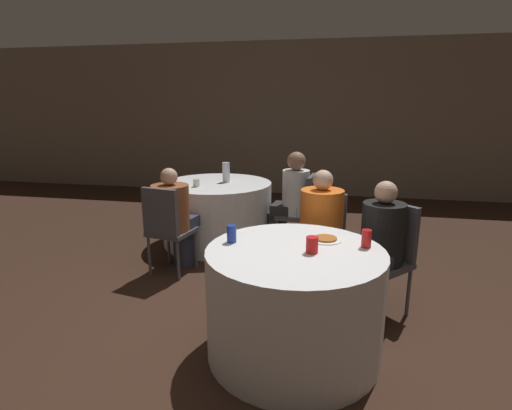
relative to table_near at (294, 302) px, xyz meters
name	(u,v)px	position (x,y,z in m)	size (l,w,h in m)	color
ground_plane	(274,343)	(-0.14, 0.07, -0.38)	(16.00, 16.00, 0.00)	#382319
wall_back	(316,120)	(-0.14, 5.10, 1.02)	(16.00, 0.06, 2.80)	gray
table_near	(294,302)	(0.00, 0.00, 0.00)	(1.19, 1.19, 0.76)	white
table_far	(217,213)	(-1.18, 2.12, 0.00)	(1.34, 1.34, 0.76)	white
chair_near_north	(323,235)	(0.15, 1.00, 0.16)	(0.45, 0.46, 0.91)	#47474C
chair_near_northeast	(388,249)	(0.69, 0.74, 0.16)	(0.57, 0.57, 0.91)	#47474C
chair_far_east	(303,207)	(-0.10, 1.97, 0.16)	(0.45, 0.45, 0.91)	#47474C
chair_far_south	(166,224)	(-1.38, 1.05, 0.16)	(0.47, 0.47, 0.91)	#47474C
person_white_shirt	(289,202)	(-0.27, 2.00, 0.21)	(0.49, 0.33, 1.17)	#282828
person_black_shirt	(376,250)	(0.58, 0.62, 0.19)	(0.47, 0.47, 1.12)	#33384C
person_orange_shirt	(319,234)	(0.13, 0.85, 0.22)	(0.40, 0.52, 1.15)	#33384C
person_floral_shirt	(175,217)	(-1.35, 1.21, 0.19)	(0.41, 0.52, 1.08)	#33384C
pizza_plate_near	(326,239)	(0.19, 0.24, 0.39)	(0.23, 0.23, 0.02)	white
soda_can_red	(366,239)	(0.46, 0.14, 0.44)	(0.07, 0.07, 0.12)	red
soda_can_blue	(232,234)	(-0.45, 0.07, 0.44)	(0.07, 0.07, 0.12)	#1E38A5
cup_near	(312,245)	(0.11, -0.03, 0.43)	(0.08, 0.08, 0.11)	red
bottle_far	(226,172)	(-1.07, 2.18, 0.50)	(0.09, 0.09, 0.24)	silver
cup_far	(196,183)	(-1.34, 1.84, 0.42)	(0.07, 0.07, 0.09)	silver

